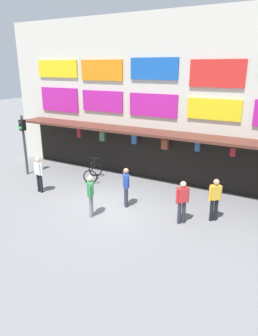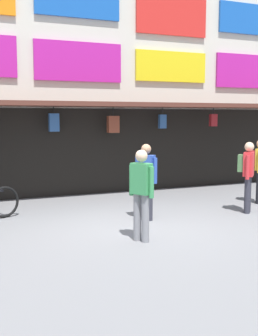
{
  "view_description": "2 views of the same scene",
  "coord_description": "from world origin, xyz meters",
  "px_view_note": "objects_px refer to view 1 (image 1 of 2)",
  "views": [
    {
      "loc": [
        6.26,
        -9.74,
        5.61
      ],
      "look_at": [
        0.23,
        1.13,
        1.45
      ],
      "focal_mm": 32.61,
      "sensor_mm": 36.0,
      "label": 1
    },
    {
      "loc": [
        -3.4,
        -7.9,
        2.27
      ],
      "look_at": [
        0.24,
        0.83,
        1.12
      ],
      "focal_mm": 45.5,
      "sensor_mm": 36.0,
      "label": 2
    }
  ],
  "objects_px": {
    "pedestrian_in_yellow": "(215,196)",
    "pedestrian_in_blue": "(126,185)",
    "bicycle_parked": "(93,172)",
    "pedestrian_in_white": "(39,173)",
    "traffic_light_near": "(23,136)",
    "pedestrian_in_purple": "(91,194)",
    "pedestrian_in_red": "(182,199)"
  },
  "relations": [
    {
      "from": "traffic_light_near",
      "to": "bicycle_parked",
      "type": "bearing_deg",
      "value": 15.63
    },
    {
      "from": "pedestrian_in_yellow",
      "to": "traffic_light_near",
      "type": "bearing_deg",
      "value": 178.02
    },
    {
      "from": "pedestrian_in_blue",
      "to": "bicycle_parked",
      "type": "bearing_deg",
      "value": 147.96
    },
    {
      "from": "pedestrian_in_red",
      "to": "pedestrian_in_purple",
      "type": "xyz_separation_m",
      "value": [
        -3.27,
        -1.18,
        -0.04
      ]
    },
    {
      "from": "traffic_light_near",
      "to": "pedestrian_in_red",
      "type": "bearing_deg",
      "value": -7.09
    },
    {
      "from": "pedestrian_in_purple",
      "to": "pedestrian_in_blue",
      "type": "height_order",
      "value": "same"
    },
    {
      "from": "traffic_light_near",
      "to": "bicycle_parked",
      "type": "distance_m",
      "value": 4.18
    },
    {
      "from": "bicycle_parked",
      "to": "pedestrian_in_blue",
      "type": "distance_m",
      "value": 3.65
    },
    {
      "from": "traffic_light_near",
      "to": "pedestrian_in_yellow",
      "type": "xyz_separation_m",
      "value": [
        10.23,
        -0.35,
        -1.16
      ]
    },
    {
      "from": "pedestrian_in_white",
      "to": "pedestrian_in_purple",
      "type": "distance_m",
      "value": 3.61
    },
    {
      "from": "bicycle_parked",
      "to": "pedestrian_in_white",
      "type": "height_order",
      "value": "pedestrian_in_white"
    },
    {
      "from": "pedestrian_in_red",
      "to": "pedestrian_in_purple",
      "type": "bearing_deg",
      "value": -160.21
    },
    {
      "from": "bicycle_parked",
      "to": "pedestrian_in_yellow",
      "type": "height_order",
      "value": "pedestrian_in_yellow"
    },
    {
      "from": "bicycle_parked",
      "to": "pedestrian_in_yellow",
      "type": "bearing_deg",
      "value": -11.83
    },
    {
      "from": "pedestrian_in_white",
      "to": "pedestrian_in_purple",
      "type": "bearing_deg",
      "value": -13.09
    },
    {
      "from": "traffic_light_near",
      "to": "bicycle_parked",
      "type": "xyz_separation_m",
      "value": [
        3.66,
        1.02,
        -1.75
      ]
    },
    {
      "from": "bicycle_parked",
      "to": "pedestrian_in_purple",
      "type": "distance_m",
      "value": 4.1
    },
    {
      "from": "traffic_light_near",
      "to": "pedestrian_in_purple",
      "type": "height_order",
      "value": "traffic_light_near"
    },
    {
      "from": "pedestrian_in_white",
      "to": "pedestrian_in_red",
      "type": "distance_m",
      "value": 6.8
    },
    {
      "from": "pedestrian_in_purple",
      "to": "pedestrian_in_blue",
      "type": "bearing_deg",
      "value": 62.16
    },
    {
      "from": "pedestrian_in_white",
      "to": "pedestrian_in_blue",
      "type": "relative_size",
      "value": 1.0
    },
    {
      "from": "bicycle_parked",
      "to": "pedestrian_in_purple",
      "type": "bearing_deg",
      "value": -55.46
    },
    {
      "from": "traffic_light_near",
      "to": "pedestrian_in_blue",
      "type": "height_order",
      "value": "traffic_light_near"
    },
    {
      "from": "pedestrian_in_yellow",
      "to": "pedestrian_in_blue",
      "type": "bearing_deg",
      "value": -171.26
    },
    {
      "from": "pedestrian_in_white",
      "to": "pedestrian_in_red",
      "type": "relative_size",
      "value": 1.0
    },
    {
      "from": "traffic_light_near",
      "to": "pedestrian_in_blue",
      "type": "bearing_deg",
      "value": -7.57
    },
    {
      "from": "pedestrian_in_white",
      "to": "pedestrian_in_red",
      "type": "bearing_deg",
      "value": 3.03
    },
    {
      "from": "pedestrian_in_red",
      "to": "pedestrian_in_yellow",
      "type": "relative_size",
      "value": 1.0
    },
    {
      "from": "pedestrian_in_white",
      "to": "pedestrian_in_blue",
      "type": "bearing_deg",
      "value": 8.19
    },
    {
      "from": "pedestrian_in_white",
      "to": "pedestrian_in_yellow",
      "type": "relative_size",
      "value": 1.0
    },
    {
      "from": "bicycle_parked",
      "to": "pedestrian_in_yellow",
      "type": "xyz_separation_m",
      "value": [
        6.57,
        -1.38,
        0.59
      ]
    },
    {
      "from": "traffic_light_near",
      "to": "pedestrian_in_purple",
      "type": "distance_m",
      "value": 6.51
    }
  ]
}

